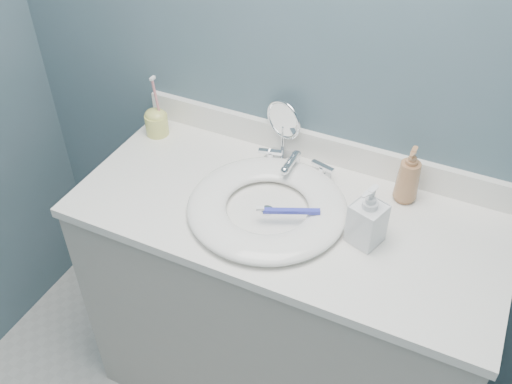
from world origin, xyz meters
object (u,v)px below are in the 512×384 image
Objects in this scene: soap_bottle_clear at (368,215)px; toothbrush_holder at (156,121)px; makeup_mirror at (283,126)px; soap_bottle_amber at (409,175)px.

soap_bottle_clear is 0.79m from toothbrush_holder.
toothbrush_holder is at bearing -152.33° from makeup_mirror.
soap_bottle_amber is at bearing 10.54° from makeup_mirror.
makeup_mirror is at bearing 161.99° from soap_bottle_clear.
soap_bottle_amber is 0.83m from toothbrush_holder.
makeup_mirror is 1.08× the size of soap_bottle_amber.
makeup_mirror is 0.44m from soap_bottle_clear.
soap_bottle_clear is (-0.05, -0.21, 0.00)m from soap_bottle_amber.
soap_bottle_clear is 0.83× the size of toothbrush_holder.
toothbrush_holder reaches higher than soap_bottle_amber.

